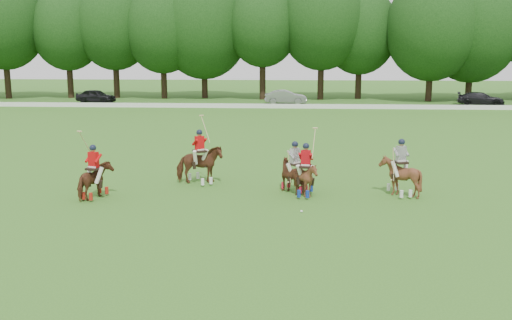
# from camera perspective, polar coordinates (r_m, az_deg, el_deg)

# --- Properties ---
(ground) EXTENTS (180.00, 180.00, 0.00)m
(ground) POSITION_cam_1_polar(r_m,az_deg,el_deg) (19.10, -7.12, -6.46)
(ground) COLOR #33651C
(ground) RESTS_ON ground
(tree_line) EXTENTS (117.98, 14.32, 14.75)m
(tree_line) POSITION_cam_1_polar(r_m,az_deg,el_deg) (66.06, 0.94, 13.22)
(tree_line) COLOR black
(tree_line) RESTS_ON ground
(boundary_rail) EXTENTS (120.00, 0.10, 0.44)m
(boundary_rail) POSITION_cam_1_polar(r_m,az_deg,el_deg) (56.26, 0.14, 5.43)
(boundary_rail) COLOR white
(boundary_rail) RESTS_ON ground
(car_left) EXTENTS (4.55, 2.58, 1.46)m
(car_left) POSITION_cam_1_polar(r_m,az_deg,el_deg) (64.22, -15.71, 6.18)
(car_left) COLOR black
(car_left) RESTS_ON ground
(car_mid) EXTENTS (4.50, 1.72, 1.46)m
(car_mid) POSITION_cam_1_polar(r_m,az_deg,el_deg) (60.59, 2.98, 6.30)
(car_mid) COLOR gray
(car_mid) RESTS_ON ground
(car_right) EXTENTS (4.97, 3.05, 1.35)m
(car_right) POSITION_cam_1_polar(r_m,az_deg,el_deg) (63.60, 21.55, 5.72)
(car_right) COLOR black
(car_right) RESTS_ON ground
(polo_red_a) EXTENTS (1.19, 1.79, 2.66)m
(polo_red_a) POSITION_cam_1_polar(r_m,az_deg,el_deg) (22.91, -15.84, -1.91)
(polo_red_a) COLOR #4D2A14
(polo_red_a) RESTS_ON ground
(polo_red_b) EXTENTS (2.15, 2.10, 2.89)m
(polo_red_b) POSITION_cam_1_polar(r_m,az_deg,el_deg) (24.60, -5.63, -0.43)
(polo_red_b) COLOR #4D2A14
(polo_red_b) RESTS_ON ground
(polo_red_c) EXTENTS (1.33, 1.44, 2.67)m
(polo_red_c) POSITION_cam_1_polar(r_m,az_deg,el_deg) (22.47, 4.97, -1.78)
(polo_red_c) COLOR #4D2A14
(polo_red_c) RESTS_ON ground
(polo_stripe_a) EXTENTS (1.64, 1.66, 2.09)m
(polo_stripe_a) POSITION_cam_1_polar(r_m,az_deg,el_deg) (23.07, 3.88, -1.45)
(polo_stripe_a) COLOR #4D2A14
(polo_stripe_a) RESTS_ON ground
(polo_stripe_b) EXTENTS (1.61, 1.71, 2.27)m
(polo_stripe_b) POSITION_cam_1_polar(r_m,az_deg,el_deg) (23.17, 14.20, -1.52)
(polo_stripe_b) COLOR #4D2A14
(polo_stripe_b) RESTS_ON ground
(polo_ball) EXTENTS (0.09, 0.09, 0.09)m
(polo_ball) POSITION_cam_1_polar(r_m,az_deg,el_deg) (20.41, 4.57, -5.13)
(polo_ball) COLOR white
(polo_ball) RESTS_ON ground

